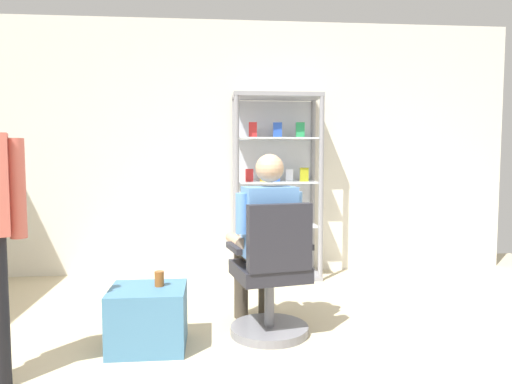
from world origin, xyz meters
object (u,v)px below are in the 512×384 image
object	(u,v)px
tea_glass	(159,279)
display_cabinet_main	(276,185)
office_chair	(272,282)
storage_crate	(148,318)
seated_shopkeeper	(265,233)

from	to	relation	value
tea_glass	display_cabinet_main	bearing A→B (deg)	60.00
office_chair	storage_crate	world-z (taller)	office_chair
storage_crate	seated_shopkeeper	bearing A→B (deg)	18.21
seated_shopkeeper	tea_glass	world-z (taller)	seated_shopkeeper
office_chair	tea_glass	world-z (taller)	office_chair
seated_shopkeeper	storage_crate	bearing A→B (deg)	-161.79
storage_crate	office_chair	bearing A→B (deg)	7.20
display_cabinet_main	seated_shopkeeper	size ratio (longest dim) A/B	1.47
seated_shopkeeper	storage_crate	world-z (taller)	seated_shopkeeper
seated_shopkeeper	tea_glass	distance (m)	0.81
office_chair	storage_crate	xyz separation A→B (m)	(-0.84, -0.11, -0.19)
office_chair	seated_shopkeeper	world-z (taller)	seated_shopkeeper
seated_shopkeeper	storage_crate	size ratio (longest dim) A/B	2.60
storage_crate	tea_glass	xyz separation A→B (m)	(0.07, 0.03, 0.25)
seated_shopkeeper	tea_glass	size ratio (longest dim) A/B	12.69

